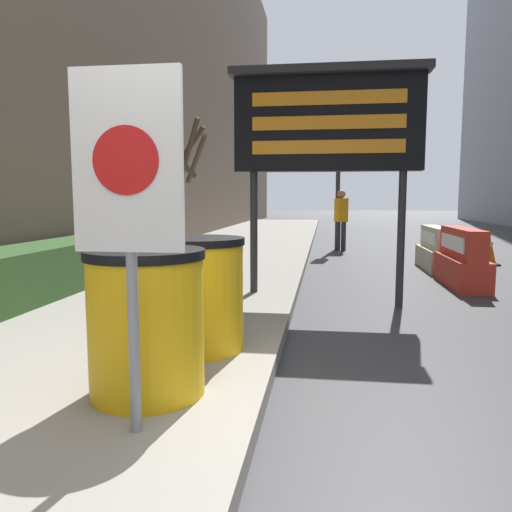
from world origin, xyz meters
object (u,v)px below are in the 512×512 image
message_board (328,123)px  warning_sign (128,188)px  barrel_drum_middle (199,294)px  traffic_light_near_curb (339,157)px  traffic_cone_near (454,244)px  jersey_barrier_red_striped (462,260)px  traffic_cone_far (488,247)px  pedestrian_worker (341,215)px  jersey_barrier_cream (436,251)px  traffic_cone_mid (469,244)px  barrel_drum_foreground (146,322)px

message_board → warning_sign: bearing=-103.9°
barrel_drum_middle → traffic_light_near_curb: size_ratio=0.27×
traffic_cone_near → jersey_barrier_red_striped: bearing=-102.1°
barrel_drum_middle → traffic_light_near_curb: traffic_light_near_curb is taller
jersey_barrier_red_striped → traffic_cone_far: (1.24, 2.76, -0.02)m
barrel_drum_middle → jersey_barrier_red_striped: 5.50m
traffic_cone_far → traffic_light_near_curb: 4.68m
warning_sign → pedestrian_worker: warning_sign is taller
jersey_barrier_red_striped → traffic_cone_near: 3.90m
jersey_barrier_red_striped → jersey_barrier_cream: jersey_barrier_red_striped is taller
traffic_light_near_curb → traffic_cone_far: bearing=-41.4°
jersey_barrier_cream → traffic_cone_far: (1.24, 0.84, 0.02)m
barrel_drum_middle → message_board: message_board is taller
traffic_cone_far → traffic_light_near_curb: traffic_light_near_curb is taller
jersey_barrier_cream → traffic_cone_mid: (1.20, 2.04, -0.04)m
warning_sign → jersey_barrier_cream: 8.59m
warning_sign → traffic_cone_mid: warning_sign is taller
traffic_cone_far → jersey_barrier_red_striped: bearing=-114.2°
traffic_light_near_curb → message_board: bearing=-92.5°
jersey_barrier_red_striped → traffic_cone_near: bearing=77.9°
warning_sign → traffic_cone_mid: 10.93m
traffic_cone_near → traffic_cone_far: (0.43, -1.05, 0.03)m
barrel_drum_middle → traffic_cone_near: size_ratio=1.28×
message_board → jersey_barrier_cream: (2.20, 3.72, -2.00)m
warning_sign → traffic_cone_far: bearing=62.9°
barrel_drum_foreground → warning_sign: 1.01m
barrel_drum_middle → traffic_cone_near: 9.20m
jersey_barrier_red_striped → traffic_cone_near: size_ratio=2.39×
barrel_drum_middle → message_board: 3.34m
barrel_drum_middle → pedestrian_worker: bearing=81.4°
traffic_cone_mid → traffic_cone_near: bearing=-158.3°
barrel_drum_foreground → traffic_cone_near: barrel_drum_foreground is taller
warning_sign → jersey_barrier_red_striped: bearing=61.5°
barrel_drum_foreground → message_board: message_board is taller
barrel_drum_middle → traffic_cone_near: (4.07, 8.25, -0.26)m
barrel_drum_middle → traffic_cone_far: (4.49, 7.20, -0.23)m
traffic_light_near_curb → pedestrian_worker: size_ratio=2.12×
message_board → jersey_barrier_red_striped: size_ratio=1.75×
barrel_drum_middle → traffic_cone_far: bearing=58.0°
barrel_drum_foreground → traffic_cone_near: (4.17, 9.23, -0.26)m
traffic_cone_mid → pedestrian_worker: size_ratio=0.42×
traffic_cone_mid → traffic_cone_far: bearing=-88.0°
traffic_cone_mid → traffic_light_near_curb: size_ratio=0.20×
barrel_drum_middle → traffic_light_near_curb: (1.37, 9.94, 1.92)m
pedestrian_worker → traffic_cone_near: bearing=-135.7°
warning_sign → traffic_light_near_curb: 11.60m
traffic_cone_far → traffic_light_near_curb: size_ratio=0.23×
jersey_barrier_red_striped → traffic_cone_near: (0.82, 3.82, -0.05)m
traffic_cone_far → warning_sign: bearing=-117.1°
traffic_cone_mid → barrel_drum_middle: bearing=-117.9°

